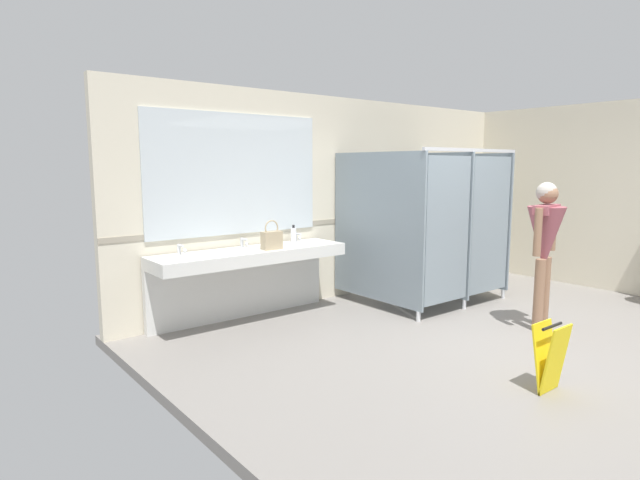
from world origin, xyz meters
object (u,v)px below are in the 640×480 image
Objects in this scene: person_standing at (545,238)px; wet_floor_sign at (550,357)px; soap_dispenser at (294,235)px; handbag at (272,239)px.

person_standing is 2.91× the size of wet_floor_sign.
wet_floor_sign is at bearing -87.27° from soap_dispenser.
wet_floor_sign is (0.16, -3.28, -0.66)m from soap_dispenser.
handbag is at bearing -148.75° from soap_dispenser.
handbag is at bearing 136.74° from person_standing.
handbag is 0.61× the size of wet_floor_sign.
person_standing is 3.00m from handbag.
person_standing reaches higher than wet_floor_sign.
wet_floor_sign is (-1.49, -0.90, -0.73)m from person_standing.
handbag is (-2.19, 2.06, -0.05)m from person_standing.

